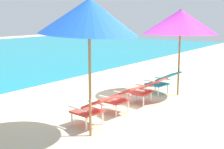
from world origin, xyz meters
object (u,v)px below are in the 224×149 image
Objects in this scene: lounge_chair_far_left at (93,107)px; lounge_chair_near_right at (146,88)px; lounge_chair_near_left at (121,96)px; beach_umbrella_right at (181,22)px; lounge_chair_far_right at (162,81)px; beach_umbrella_left at (89,16)px.

lounge_chair_near_right is (2.03, -0.03, 0.00)m from lounge_chair_far_left.
beach_umbrella_right is (2.31, -0.33, 1.59)m from lounge_chair_near_left.
lounge_chair_far_right is at bearing 122.28° from beach_umbrella_right.
lounge_chair_far_left is 3.70m from beach_umbrella_right.
lounge_chair_far_left is at bearing 174.85° from beach_umbrella_right.
lounge_chair_far_right is at bearing 5.27° from beach_umbrella_left.
lounge_chair_near_left is at bearing 176.61° from lounge_chair_near_right.
lounge_chair_near_right is 0.39× the size of beach_umbrella_right.
lounge_chair_near_left is at bearing 11.20° from beach_umbrella_left.
beach_umbrella_right is (1.30, -0.27, 1.59)m from lounge_chair_near_right.
lounge_chair_far_right is 1.65m from beach_umbrella_right.
lounge_chair_far_left is 1.80m from beach_umbrella_left.
lounge_chair_far_left is 1.01m from lounge_chair_near_left.
lounge_chair_far_left is 1.02× the size of lounge_chair_near_right.
lounge_chair_near_left is 0.39× the size of beach_umbrella_right.
beach_umbrella_right is (0.23, -0.37, 1.59)m from lounge_chair_far_right.
lounge_chair_near_left is at bearing 1.45° from lounge_chair_far_left.
beach_umbrella_right reaches higher than lounge_chair_near_left.
lounge_chair_far_left and lounge_chair_near_left have the same top height.
lounge_chair_near_left is 1.02m from lounge_chair_near_right.
lounge_chair_far_right is (1.07, 0.10, 0.00)m from lounge_chair_near_right.
lounge_chair_far_left is 2.03m from lounge_chair_near_right.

